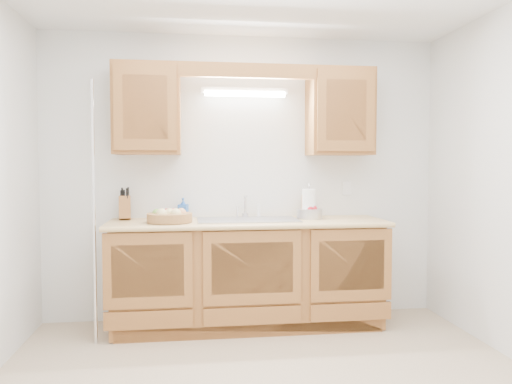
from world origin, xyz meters
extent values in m
cube|color=silver|center=(0.00, 1.50, 1.25)|extent=(3.50, 0.02, 2.50)
cube|color=silver|center=(0.00, -1.50, 1.25)|extent=(3.50, 0.02, 2.50)
cube|color=brown|center=(0.00, 1.20, 0.44)|extent=(2.20, 0.60, 0.86)
cube|color=tan|center=(0.00, 1.19, 0.88)|extent=(2.30, 0.63, 0.04)
cube|color=brown|center=(-0.83, 1.33, 1.83)|extent=(0.55, 0.33, 0.75)
cube|color=brown|center=(0.83, 1.33, 1.83)|extent=(0.55, 0.33, 0.75)
cube|color=brown|center=(0.00, 1.19, 2.14)|extent=(2.20, 0.05, 0.12)
cylinder|color=white|center=(0.00, 1.40, 1.98)|extent=(0.70, 0.05, 0.05)
cube|color=white|center=(0.00, 1.43, 2.01)|extent=(0.76, 0.06, 0.05)
cube|color=#9E9EA3|center=(0.00, 1.21, 0.90)|extent=(0.84, 0.46, 0.01)
cube|color=#9E9EA3|center=(-0.21, 1.21, 0.82)|extent=(0.39, 0.40, 0.16)
cube|color=#9E9EA3|center=(0.21, 1.21, 0.82)|extent=(0.39, 0.40, 0.16)
cylinder|color=silver|center=(0.00, 1.41, 0.92)|extent=(0.06, 0.06, 0.04)
cylinder|color=silver|center=(0.00, 1.41, 1.00)|extent=(0.02, 0.02, 0.16)
cylinder|color=silver|center=(0.00, 1.35, 1.09)|extent=(0.02, 0.12, 0.02)
cylinder|color=white|center=(0.12, 1.41, 0.96)|extent=(0.03, 0.03, 0.12)
cylinder|color=silver|center=(-1.20, 0.94, 1.00)|extent=(0.03, 0.03, 2.00)
cube|color=white|center=(0.95, 1.49, 1.15)|extent=(0.08, 0.01, 0.12)
cylinder|color=olive|center=(-0.64, 1.11, 0.94)|extent=(0.43, 0.43, 0.07)
sphere|color=#D8C67F|center=(-0.70, 1.07, 0.97)|extent=(0.09, 0.09, 0.09)
sphere|color=#D8C67F|center=(-0.59, 1.06, 0.97)|extent=(0.09, 0.09, 0.09)
sphere|color=tan|center=(-0.55, 1.15, 0.97)|extent=(0.08, 0.08, 0.08)
sphere|color=red|center=(-0.66, 1.17, 0.97)|extent=(0.08, 0.08, 0.08)
sphere|color=#72A53F|center=(-0.74, 1.14, 0.97)|extent=(0.08, 0.08, 0.08)
sphere|color=#D8C67F|center=(-0.64, 1.10, 0.97)|extent=(0.09, 0.09, 0.09)
sphere|color=red|center=(-0.61, 1.20, 0.97)|extent=(0.08, 0.08, 0.08)
cube|color=brown|center=(-1.03, 1.38, 1.00)|extent=(0.12, 0.17, 0.22)
cylinder|color=black|center=(-1.06, 1.36, 1.11)|extent=(0.02, 0.04, 0.08)
cylinder|color=black|center=(-1.03, 1.36, 1.11)|extent=(0.02, 0.04, 0.08)
cylinder|color=black|center=(-1.00, 1.36, 1.12)|extent=(0.02, 0.04, 0.08)
cylinder|color=black|center=(-1.05, 1.40, 1.12)|extent=(0.02, 0.04, 0.08)
cylinder|color=black|center=(-1.01, 1.40, 1.13)|extent=(0.02, 0.04, 0.08)
cylinder|color=black|center=(-1.06, 1.43, 1.13)|extent=(0.02, 0.04, 0.08)
cylinder|color=black|center=(-1.00, 1.43, 1.13)|extent=(0.02, 0.04, 0.08)
cylinder|color=#E9570C|center=(0.54, 1.38, 1.00)|extent=(0.09, 0.09, 0.20)
cylinder|color=white|center=(0.54, 1.38, 1.10)|extent=(0.07, 0.07, 0.01)
imported|color=blue|center=(-0.54, 1.42, 0.99)|extent=(0.10, 0.10, 0.18)
cube|color=#CC333F|center=(0.54, 1.43, 0.90)|extent=(0.12, 0.08, 0.01)
cube|color=green|center=(0.54, 1.43, 0.91)|extent=(0.12, 0.08, 0.02)
cylinder|color=silver|center=(0.54, 1.26, 0.91)|extent=(0.15, 0.15, 0.01)
cylinder|color=silver|center=(0.54, 1.26, 1.05)|extent=(0.02, 0.02, 0.29)
cylinder|color=white|center=(0.54, 1.26, 1.03)|extent=(0.15, 0.15, 0.25)
sphere|color=silver|center=(0.54, 1.26, 1.19)|extent=(0.02, 0.02, 0.02)
cylinder|color=silver|center=(0.54, 1.25, 0.94)|extent=(0.24, 0.24, 0.09)
sphere|color=red|center=(0.51, 1.25, 0.99)|extent=(0.06, 0.06, 0.06)
sphere|color=red|center=(0.57, 1.26, 0.99)|extent=(0.06, 0.06, 0.06)
sphere|color=red|center=(0.54, 1.22, 0.99)|extent=(0.06, 0.06, 0.06)
sphere|color=red|center=(0.57, 1.23, 0.99)|extent=(0.06, 0.06, 0.06)
camera|label=1|loc=(-0.48, -2.94, 1.35)|focal=35.00mm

